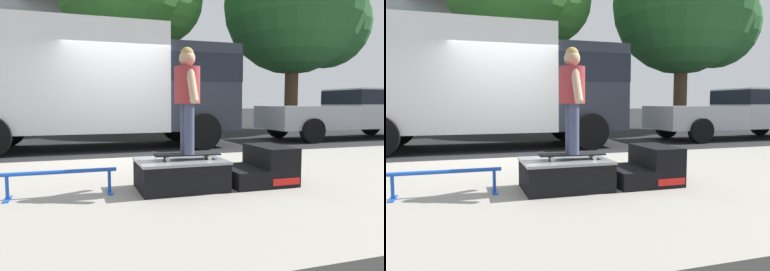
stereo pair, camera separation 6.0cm
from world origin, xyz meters
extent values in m
plane|color=black|center=(0.00, 0.00, 0.00)|extent=(140.00, 140.00, 0.00)
cube|color=gray|center=(0.00, -3.00, 0.06)|extent=(50.00, 5.00, 0.12)
cube|color=black|center=(0.19, -3.25, 0.30)|extent=(1.00, 0.74, 0.35)
cube|color=gray|center=(0.19, -3.25, 0.46)|extent=(1.02, 0.76, 0.03)
cube|color=black|center=(0.99, -3.25, 0.23)|extent=(0.41, 0.77, 0.21)
cube|color=black|center=(1.39, -3.25, 0.36)|extent=(0.41, 0.77, 0.47)
cube|color=red|center=(1.39, -3.64, 0.21)|extent=(0.36, 0.01, 0.08)
cylinder|color=blue|center=(-1.16, -3.17, 0.39)|extent=(1.21, 0.04, 0.04)
cylinder|color=blue|center=(-1.68, -3.17, 0.25)|extent=(0.04, 0.04, 0.27)
cube|color=blue|center=(-1.68, -3.17, 0.13)|extent=(0.06, 0.28, 0.01)
cylinder|color=blue|center=(-0.63, -3.17, 0.25)|extent=(0.04, 0.04, 0.27)
cube|color=blue|center=(-0.63, -3.17, 0.13)|extent=(0.06, 0.28, 0.01)
cube|color=black|center=(0.27, -3.28, 0.53)|extent=(0.79, 0.26, 0.02)
cylinder|color=silver|center=(0.52, -3.21, 0.50)|extent=(0.05, 0.03, 0.05)
cylinder|color=silver|center=(0.51, -3.39, 0.50)|extent=(0.05, 0.03, 0.05)
cylinder|color=silver|center=(0.03, -3.17, 0.50)|extent=(0.05, 0.03, 0.05)
cylinder|color=silver|center=(0.01, -3.35, 0.50)|extent=(0.05, 0.03, 0.05)
cylinder|color=#3F4766|center=(0.27, -3.20, 0.84)|extent=(0.12, 0.12, 0.59)
cylinder|color=#3F4766|center=(0.27, -3.35, 0.84)|extent=(0.12, 0.12, 0.59)
cylinder|color=#A53338|center=(0.27, -3.28, 1.35)|extent=(0.30, 0.30, 0.43)
cylinder|color=tan|center=(0.27, -3.09, 1.33)|extent=(0.09, 0.26, 0.41)
cylinder|color=tan|center=(0.27, -3.47, 1.33)|extent=(0.09, 0.26, 0.41)
sphere|color=tan|center=(0.27, -3.28, 1.65)|extent=(0.19, 0.19, 0.19)
sphere|color=tan|center=(0.27, -3.28, 1.71)|extent=(0.15, 0.15, 0.15)
cube|color=white|center=(-1.30, 2.20, 1.75)|extent=(5.00, 2.35, 2.60)
cube|color=#282D38|center=(2.15, 2.20, 1.55)|extent=(1.90, 2.16, 2.20)
cube|color=black|center=(2.15, 2.20, 2.03)|extent=(1.92, 2.19, 0.70)
cylinder|color=black|center=(2.00, 3.38, 0.45)|extent=(0.90, 0.28, 0.90)
cylinder|color=black|center=(2.00, 1.03, 0.45)|extent=(0.90, 0.28, 0.90)
cylinder|color=black|center=(-2.69, 3.38, 0.45)|extent=(0.90, 0.28, 0.90)
cube|color=#B2B5BA|center=(8.16, 2.33, 0.98)|extent=(2.00, 1.85, 1.25)
cube|color=black|center=(8.16, 2.33, 1.33)|extent=(2.02, 1.87, 0.45)
cube|color=#B2B5BA|center=(5.86, 2.33, 0.71)|extent=(2.60, 1.85, 0.70)
cylinder|color=black|center=(9.35, 3.26, 0.36)|extent=(0.72, 0.24, 0.72)
cylinder|color=black|center=(5.47, 3.26, 0.36)|extent=(0.72, 0.24, 0.72)
cylinder|color=black|center=(5.47, 1.41, 0.36)|extent=(0.72, 0.24, 0.72)
cylinder|color=brown|center=(7.86, 6.17, 1.70)|extent=(0.56, 0.56, 3.40)
sphere|color=#235628|center=(7.86, 6.17, 5.30)|extent=(5.83, 5.83, 5.83)
sphere|color=#235628|center=(9.46, 6.17, 4.57)|extent=(3.79, 3.79, 3.79)
cylinder|color=brown|center=(0.87, 6.84, 2.06)|extent=(0.56, 0.56, 4.12)
sphere|color=#387A2D|center=(2.30, 6.84, 5.15)|extent=(3.36, 3.36, 3.36)
cube|color=silver|center=(-1.20, 15.03, 3.00)|extent=(9.00, 7.50, 6.00)
cube|color=#B2ADA3|center=(-1.20, 11.03, 1.40)|extent=(9.00, 0.50, 2.80)
camera|label=1|loc=(-0.99, -7.33, 1.13)|focal=33.89mm
camera|label=2|loc=(-0.93, -7.34, 1.13)|focal=33.89mm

